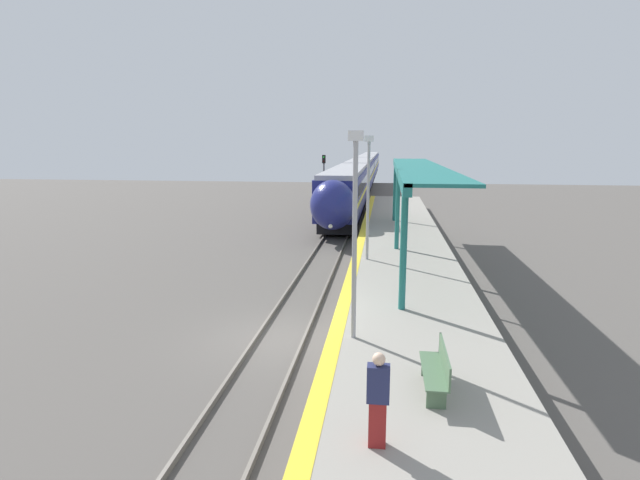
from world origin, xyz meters
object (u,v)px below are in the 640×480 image
object	(u,v)px
lamppost_near	(355,222)
lamppost_mid	(368,189)
person_waiting	(378,399)
train	(363,170)
platform_bench	(438,369)
railway_signal	(324,178)

from	to	relation	value
lamppost_near	lamppost_mid	xyz separation A→B (m)	(0.00, 8.64, 0.00)
lamppost_near	person_waiting	bearing A→B (deg)	-81.40
train	platform_bench	size ratio (longest dim) A/B	44.81
train	railway_signal	xyz separation A→B (m)	(-2.23, -24.10, 0.68)
platform_bench	lamppost_near	xyz separation A→B (m)	(-1.82, 2.56, 2.45)
railway_signal	person_waiting	bearing A→B (deg)	-81.47
person_waiting	platform_bench	bearing A→B (deg)	59.68
railway_signal	lamppost_near	distance (m)	30.54
train	person_waiting	world-z (taller)	train
person_waiting	lamppost_mid	xyz separation A→B (m)	(-0.68, 13.15, 2.11)
railway_signal	lamppost_mid	size ratio (longest dim) A/B	0.94
platform_bench	railway_signal	xyz separation A→B (m)	(-6.35, 32.75, 1.43)
railway_signal	lamppost_near	xyz separation A→B (m)	(4.52, -30.19, 1.02)
train	railway_signal	size ratio (longest dim) A/B	16.37
lamppost_mid	lamppost_near	bearing A→B (deg)	-90.00
train	platform_bench	distance (m)	57.01
railway_signal	train	bearing A→B (deg)	84.72
person_waiting	railway_signal	xyz separation A→B (m)	(-5.21, 34.71, 1.09)
platform_bench	railway_signal	distance (m)	33.39
train	platform_bench	world-z (taller)	train
train	lamppost_near	size ratio (longest dim) A/B	15.44
person_waiting	lamppost_near	xyz separation A→B (m)	(-0.68, 4.52, 2.11)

